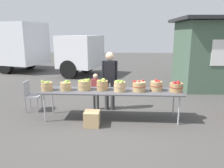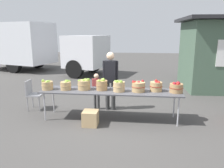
{
  "view_description": "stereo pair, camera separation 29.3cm",
  "coord_description": "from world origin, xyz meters",
  "px_view_note": "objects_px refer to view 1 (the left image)",
  "views": [
    {
      "loc": [
        0.34,
        -5.31,
        2.15
      ],
      "look_at": [
        0.0,
        0.3,
        0.85
      ],
      "focal_mm": 35.11,
      "sensor_mm": 36.0,
      "label": 1
    },
    {
      "loc": [
        0.63,
        -5.28,
        2.15
      ],
      "look_at": [
        0.0,
        0.3,
        0.85
      ],
      "focal_mm": 35.11,
      "sensor_mm": 36.0,
      "label": 2
    }
  ],
  "objects_px": {
    "apple_basket_red_2": "(176,87)",
    "produce_crate": "(92,119)",
    "box_truck": "(23,46)",
    "child_customer": "(96,89)",
    "apple_basket_green_1": "(66,86)",
    "vendor_adult": "(110,76)",
    "apple_basket_green_3": "(102,85)",
    "apple_basket_green_4": "(120,86)",
    "apple_basket_green_2": "(84,85)",
    "apple_basket_red_0": "(139,86)",
    "apple_basket_green_0": "(47,86)",
    "apple_basket_red_1": "(156,86)",
    "folding_chair": "(31,93)",
    "market_table": "(111,92)"
  },
  "relations": [
    {
      "from": "apple_basket_green_1",
      "to": "apple_basket_green_2",
      "type": "height_order",
      "value": "apple_basket_green_2"
    },
    {
      "from": "apple_basket_red_0",
      "to": "market_table",
      "type": "bearing_deg",
      "value": 178.3
    },
    {
      "from": "apple_basket_red_0",
      "to": "vendor_adult",
      "type": "bearing_deg",
      "value": 137.18
    },
    {
      "from": "apple_basket_green_2",
      "to": "apple_basket_red_1",
      "type": "bearing_deg",
      "value": 1.65
    },
    {
      "from": "apple_basket_red_0",
      "to": "apple_basket_red_1",
      "type": "xyz_separation_m",
      "value": [
        0.44,
        0.1,
        -0.0
      ]
    },
    {
      "from": "market_table",
      "to": "vendor_adult",
      "type": "bearing_deg",
      "value": 97.3
    },
    {
      "from": "apple_basket_red_2",
      "to": "box_truck",
      "type": "xyz_separation_m",
      "value": [
        -7.03,
        6.91,
        0.62
      ]
    },
    {
      "from": "apple_basket_green_1",
      "to": "vendor_adult",
      "type": "xyz_separation_m",
      "value": [
        1.05,
        0.74,
        0.11
      ]
    },
    {
      "from": "apple_basket_green_1",
      "to": "apple_basket_green_3",
      "type": "distance_m",
      "value": 0.92
    },
    {
      "from": "vendor_adult",
      "to": "produce_crate",
      "type": "xyz_separation_m",
      "value": [
        -0.34,
        -1.17,
        -0.8
      ]
    },
    {
      "from": "apple_basket_green_2",
      "to": "apple_basket_red_1",
      "type": "distance_m",
      "value": 1.81
    },
    {
      "from": "apple_basket_green_0",
      "to": "child_customer",
      "type": "distance_m",
      "value": 1.39
    },
    {
      "from": "apple_basket_green_0",
      "to": "produce_crate",
      "type": "relative_size",
      "value": 0.83
    },
    {
      "from": "child_customer",
      "to": "produce_crate",
      "type": "height_order",
      "value": "child_customer"
    },
    {
      "from": "apple_basket_green_1",
      "to": "vendor_adult",
      "type": "bearing_deg",
      "value": 35.3
    },
    {
      "from": "produce_crate",
      "to": "apple_basket_red_0",
      "type": "bearing_deg",
      "value": 22.1
    },
    {
      "from": "box_truck",
      "to": "produce_crate",
      "type": "xyz_separation_m",
      "value": [
        5.0,
        -7.38,
        -1.31
      ]
    },
    {
      "from": "apple_basket_green_4",
      "to": "apple_basket_red_0",
      "type": "height_order",
      "value": "apple_basket_green_4"
    },
    {
      "from": "apple_basket_green_0",
      "to": "apple_basket_red_0",
      "type": "relative_size",
      "value": 0.88
    },
    {
      "from": "market_table",
      "to": "child_customer",
      "type": "xyz_separation_m",
      "value": [
        -0.49,
        0.69,
        -0.1
      ]
    },
    {
      "from": "apple_basket_red_0",
      "to": "folding_chair",
      "type": "height_order",
      "value": "apple_basket_red_0"
    },
    {
      "from": "apple_basket_green_1",
      "to": "folding_chair",
      "type": "distance_m",
      "value": 1.31
    },
    {
      "from": "apple_basket_green_0",
      "to": "box_truck",
      "type": "xyz_separation_m",
      "value": [
        -3.81,
        6.98,
        0.62
      ]
    },
    {
      "from": "apple_basket_green_4",
      "to": "apple_basket_red_2",
      "type": "xyz_separation_m",
      "value": [
        1.39,
        0.06,
        -0.01
      ]
    },
    {
      "from": "apple_basket_red_0",
      "to": "apple_basket_red_1",
      "type": "distance_m",
      "value": 0.45
    },
    {
      "from": "apple_basket_green_1",
      "to": "apple_basket_red_2",
      "type": "distance_m",
      "value": 2.74
    },
    {
      "from": "apple_basket_green_2",
      "to": "apple_basket_green_4",
      "type": "distance_m",
      "value": 0.9
    },
    {
      "from": "apple_basket_red_1",
      "to": "child_customer",
      "type": "distance_m",
      "value": 1.75
    },
    {
      "from": "apple_basket_green_4",
      "to": "vendor_adult",
      "type": "height_order",
      "value": "vendor_adult"
    },
    {
      "from": "apple_basket_green_0",
      "to": "apple_basket_red_1",
      "type": "bearing_deg",
      "value": 3.3
    },
    {
      "from": "market_table",
      "to": "folding_chair",
      "type": "relative_size",
      "value": 4.07
    },
    {
      "from": "market_table",
      "to": "apple_basket_green_4",
      "type": "distance_m",
      "value": 0.28
    },
    {
      "from": "market_table",
      "to": "folding_chair",
      "type": "distance_m",
      "value": 2.35
    },
    {
      "from": "market_table",
      "to": "apple_basket_green_3",
      "type": "distance_m",
      "value": 0.29
    },
    {
      "from": "apple_basket_green_0",
      "to": "apple_basket_green_4",
      "type": "xyz_separation_m",
      "value": [
        1.83,
        0.02,
        0.01
      ]
    },
    {
      "from": "apple_basket_green_3",
      "to": "box_truck",
      "type": "distance_m",
      "value": 8.64
    },
    {
      "from": "apple_basket_red_2",
      "to": "produce_crate",
      "type": "bearing_deg",
      "value": -166.96
    },
    {
      "from": "apple_basket_green_4",
      "to": "folding_chair",
      "type": "distance_m",
      "value": 2.59
    },
    {
      "from": "apple_basket_green_2",
      "to": "apple_basket_red_0",
      "type": "relative_size",
      "value": 0.98
    },
    {
      "from": "apple_basket_green_1",
      "to": "apple_basket_green_4",
      "type": "distance_m",
      "value": 1.35
    },
    {
      "from": "box_truck",
      "to": "child_customer",
      "type": "bearing_deg",
      "value": -35.63
    },
    {
      "from": "apple_basket_green_2",
      "to": "apple_basket_green_4",
      "type": "bearing_deg",
      "value": -5.38
    },
    {
      "from": "market_table",
      "to": "produce_crate",
      "type": "height_order",
      "value": "market_table"
    },
    {
      "from": "apple_basket_green_1",
      "to": "market_table",
      "type": "bearing_deg",
      "value": 2.23
    },
    {
      "from": "apple_basket_green_2",
      "to": "apple_basket_green_3",
      "type": "distance_m",
      "value": 0.46
    },
    {
      "from": "apple_basket_green_1",
      "to": "apple_basket_red_1",
      "type": "height_order",
      "value": "apple_basket_red_1"
    },
    {
      "from": "apple_basket_green_1",
      "to": "box_truck",
      "type": "bearing_deg",
      "value": 121.66
    },
    {
      "from": "apple_basket_green_3",
      "to": "child_customer",
      "type": "bearing_deg",
      "value": 111.54
    },
    {
      "from": "apple_basket_green_0",
      "to": "apple_basket_green_4",
      "type": "distance_m",
      "value": 1.83
    },
    {
      "from": "apple_basket_green_1",
      "to": "vendor_adult",
      "type": "relative_size",
      "value": 0.17
    }
  ]
}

